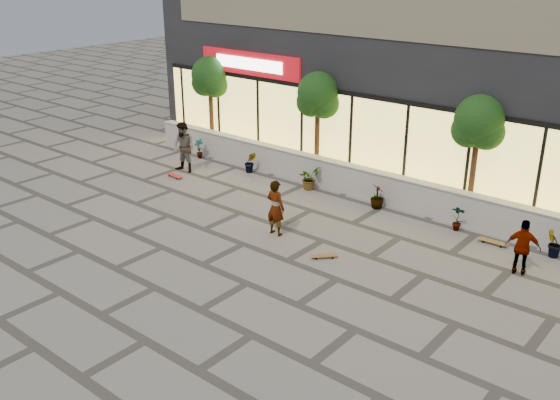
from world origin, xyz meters
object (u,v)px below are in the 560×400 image
Objects in this scene: tree_mideast at (478,125)px; skateboard_left at (175,176)px; tree_west at (210,79)px; skater_center at (276,208)px; skateboard_right_near at (493,242)px; skateboard_center at (324,256)px; tree_midwest at (318,98)px; skater_right_near at (523,247)px; skater_left at (184,148)px.

tree_mideast reaches higher than skateboard_left.
tree_west is 9.34m from skater_center.
skateboard_right_near reaches higher than skateboard_left.
skateboard_center is at bearing -6.97° from skateboard_left.
skateboard_left is (-3.99, -3.50, -2.91)m from tree_midwest.
skater_center is 2.00× the size of skateboard_right_near.
tree_mideast is 10.98m from skateboard_left.
skater_right_near is at bearing -47.69° from skateboard_right_near.
skater_center is at bearing -32.88° from tree_west.
tree_midwest is 6.00m from tree_mideast.
skater_right_near is at bearing -46.35° from tree_mideast.
skater_right_near is 2.26× the size of skateboard_center.
tree_midwest is at bearing 46.77° from skateboard_left.
tree_mideast reaches higher than skater_center.
tree_west is at bearing -33.16° from skater_center.
tree_west is 4.61× the size of skateboard_right_near.
skater_left is (-4.19, -2.78, -2.03)m from tree_midwest.
skateboard_left is (1.51, -3.50, -2.91)m from tree_west.
tree_mideast reaches higher than skater_left.
skater_left is at bearing 110.96° from skateboard_left.
skateboard_left is at bearing -138.74° from tree_midwest.
skater_left is at bearing -175.20° from skateboard_right_near.
skateboard_left is (-12.63, -0.73, -0.68)m from skater_right_near.
skateboard_center is at bearing -22.64° from skater_left.
skateboard_left is at bearing -160.69° from tree_mideast.
tree_mideast is 4.89× the size of skateboard_left.
skateboard_center is (4.19, -5.31, -2.91)m from tree_midwest.
tree_mideast is 3.56m from skateboard_right_near.
skater_right_near reaches higher than skateboard_right_near.
tree_midwest is (5.50, 0.00, 0.00)m from tree_west.
tree_midwest is 9.35m from skater_right_near.
tree_midwest is at bearing -66.87° from skater_center.
tree_west is at bearing 118.87° from skateboard_left.
tree_west is 1.00× the size of tree_midwest.
tree_midwest is at bearing 180.00° from tree_mideast.
skater_right_near is at bearing -11.09° from tree_west.
tree_midwest is 8.11m from skateboard_right_near.
tree_west reaches higher than skateboard_right_near.
tree_midwest reaches higher than skater_right_near.
tree_west is 1.00× the size of tree_mideast.
tree_midwest reaches higher than skateboard_right_near.
skater_left is 1.15m from skateboard_left.
tree_midwest is 5.82× the size of skateboard_center.
skater_right_near is at bearing 8.79° from skateboard_left.
skater_left reaches higher than skateboard_center.
tree_west is 5.82× the size of skateboard_center.
tree_mideast reaches higher than skateboard_center.
tree_west is 2.58× the size of skater_right_near.
tree_mideast is at bearing 132.00° from skateboard_right_near.
skater_center reaches higher than skateboard_right_near.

